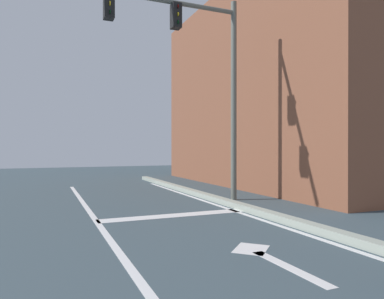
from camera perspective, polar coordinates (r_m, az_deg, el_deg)
name	(u,v)px	position (r m, az deg, el deg)	size (l,w,h in m)	color
lane_line_center	(138,279)	(4.16, -8.68, -20.13)	(0.12, 20.00, 0.01)	silver
lane_line_curbside	(348,248)	(5.72, 23.99, -14.43)	(0.12, 20.00, 0.01)	silver
stop_bar	(174,215)	(7.67, -2.93, -10.63)	(3.24, 0.40, 0.01)	silver
lane_arrow_stem	(289,267)	(4.63, 15.51, -17.96)	(0.16, 1.40, 0.01)	silver
lane_arrow_head	(251,249)	(5.30, 9.57, -15.61)	(0.56, 0.44, 0.01)	silver
curb_strip	(361,242)	(5.89, 25.70, -13.34)	(0.24, 24.00, 0.14)	#98A193
traffic_signal_mast	(188,52)	(9.61, -0.62, 15.50)	(5.25, 0.34, 5.53)	#61655C
building_block	(336,96)	(16.66, 22.41, 8.10)	(11.08, 11.62, 7.47)	brown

